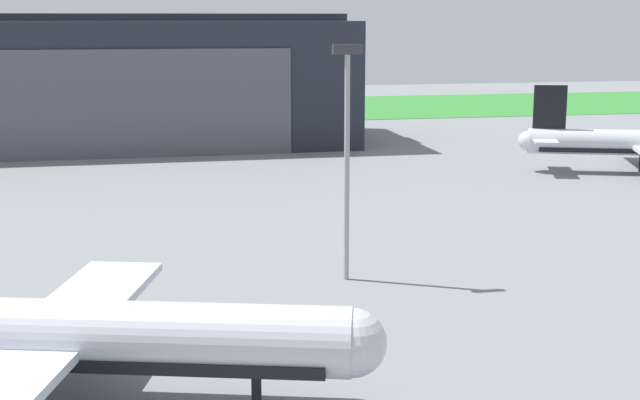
# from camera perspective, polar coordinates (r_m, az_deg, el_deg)

# --- Properties ---
(ground_plane) EXTENTS (440.00, 440.00, 0.00)m
(ground_plane) POSITION_cam_1_polar(r_m,az_deg,el_deg) (62.57, -10.90, -8.38)
(ground_plane) COLOR slate
(grass_field_strip) EXTENTS (440.00, 56.00, 0.08)m
(grass_field_strip) POSITION_cam_1_polar(r_m,az_deg,el_deg) (210.62, -11.61, 5.59)
(grass_field_strip) COLOR #337E31
(grass_field_strip) RESTS_ON ground_plane
(maintenance_hangar) EXTENTS (101.18, 33.75, 21.90)m
(maintenance_hangar) POSITION_cam_1_polar(r_m,az_deg,el_deg) (156.39, -17.12, 7.16)
(maintenance_hangar) COLOR #232833
(maintenance_hangar) RESTS_ON ground_plane
(airliner_near_left) EXTENTS (35.03, 31.48, 12.60)m
(airliner_near_left) POSITION_cam_1_polar(r_m,az_deg,el_deg) (51.92, -16.49, -8.43)
(airliner_near_left) COLOR silver
(airliner_near_left) RESTS_ON ground_plane
(apron_light_mast) EXTENTS (2.40, 0.50, 19.14)m
(apron_light_mast) POSITION_cam_1_polar(r_m,az_deg,el_deg) (71.33, 1.74, 3.57)
(apron_light_mast) COLOR #99999E
(apron_light_mast) RESTS_ON ground_plane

